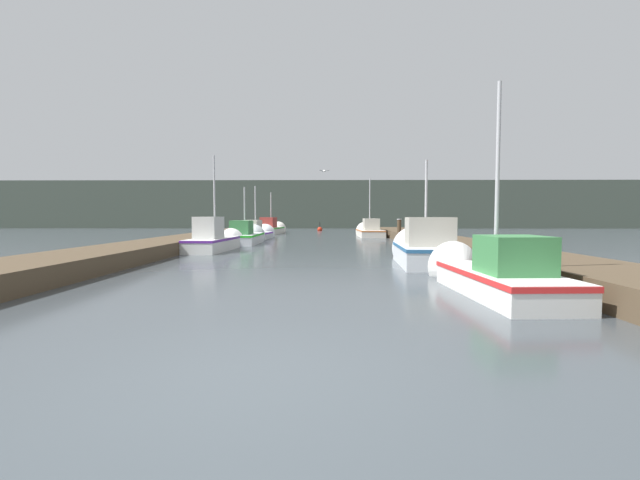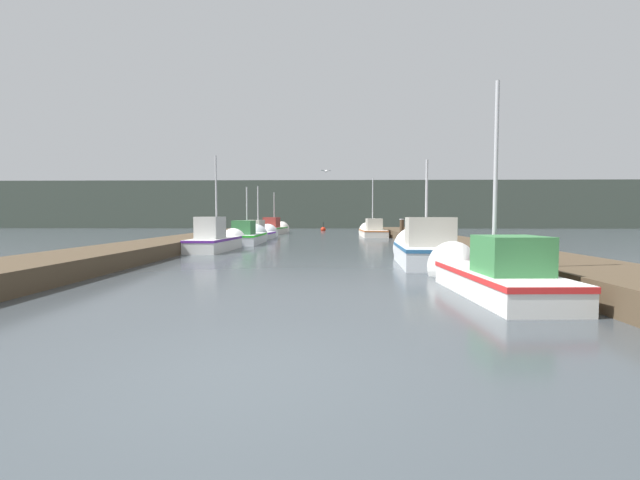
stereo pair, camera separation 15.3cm
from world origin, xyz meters
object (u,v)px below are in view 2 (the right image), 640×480
fishing_boat_3 (248,236)px  mooring_piling_0 (402,230)px  fishing_boat_4 (260,234)px  seagull_lead (326,171)px  channel_buoy (323,229)px  fishing_boat_5 (372,231)px  fishing_boat_1 (424,249)px  fishing_boat_6 (275,229)px  fishing_boat_0 (487,273)px  fishing_boat_2 (218,240)px  mooring_piling_1 (375,226)px

fishing_boat_3 → mooring_piling_0: (9.17, 2.29, 0.29)m
mooring_piling_0 → fishing_boat_4: bearing=166.4°
seagull_lead → channel_buoy: bearing=72.1°
fishing_boat_5 → mooring_piling_0: bearing=-79.3°
fishing_boat_1 → fishing_boat_6: 24.60m
fishing_boat_0 → fishing_boat_3: size_ratio=0.92×
fishing_boat_3 → mooring_piling_0: 9.46m
fishing_boat_0 → channel_buoy: (-4.03, 35.45, -0.22)m
fishing_boat_2 → mooring_piling_0: 12.01m
mooring_piling_1 → seagull_lead: (-4.79, -21.30, 3.36)m
fishing_boat_1 → fishing_boat_4: fishing_boat_4 is taller
fishing_boat_2 → seagull_lead: bearing=30.8°
fishing_boat_2 → fishing_boat_5: size_ratio=0.95×
channel_buoy → fishing_boat_5: bearing=-71.5°
fishing_boat_2 → channel_buoy: 25.35m
fishing_boat_3 → fishing_boat_5: (7.92, 8.34, -0.00)m
fishing_boat_0 → fishing_boat_5: fishing_boat_5 is taller
fishing_boat_3 → mooring_piling_0: size_ratio=3.74×
fishing_boat_6 → seagull_lead: seagull_lead is taller
mooring_piling_0 → channel_buoy: bearing=106.3°
seagull_lead → fishing_boat_2: bearing=-172.1°
mooring_piling_0 → fishing_boat_1: bearing=-96.1°
mooring_piling_0 → seagull_lead: (-4.67, -4.66, 3.16)m
fishing_boat_5 → fishing_boat_2: bearing=-123.3°
fishing_boat_4 → fishing_boat_3: bearing=-84.7°
mooring_piling_0 → channel_buoy: 18.52m
mooring_piling_1 → channel_buoy: size_ratio=0.96×
fishing_boat_1 → fishing_boat_6: fishing_boat_6 is taller
channel_buoy → mooring_piling_0: bearing=-73.7°
fishing_boat_6 → fishing_boat_3: bearing=-84.2°
fishing_boat_6 → mooring_piling_0: 14.33m
mooring_piling_1 → fishing_boat_5: bearing=-97.4°
fishing_boat_1 → fishing_boat_4: bearing=121.8°
fishing_boat_4 → seagull_lead: seagull_lead is taller
fishing_boat_2 → fishing_boat_3: bearing=88.5°
fishing_boat_4 → fishing_boat_5: (7.99, 3.81, 0.05)m
fishing_boat_0 → fishing_boat_3: bearing=115.1°
fishing_boat_2 → fishing_boat_5: 15.65m
fishing_boat_3 → seagull_lead: (4.51, -2.36, 3.45)m
fishing_boat_1 → seagull_lead: bearing=116.8°
fishing_boat_3 → fishing_boat_6: (-0.15, 13.16, 0.04)m
fishing_boat_4 → channel_buoy: fishing_boat_4 is taller
fishing_boat_3 → fishing_boat_4: 4.53m
seagull_lead → mooring_piling_0: bearing=25.7°
fishing_boat_5 → fishing_boat_6: (-8.07, 4.83, 0.04)m
fishing_boat_1 → channel_buoy: size_ratio=4.69×
seagull_lead → fishing_boat_6: bearing=87.5°
fishing_boat_0 → fishing_boat_3: 17.35m
fishing_boat_1 → fishing_boat_2: fishing_boat_2 is taller
fishing_boat_5 → fishing_boat_6: bearing=148.1°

